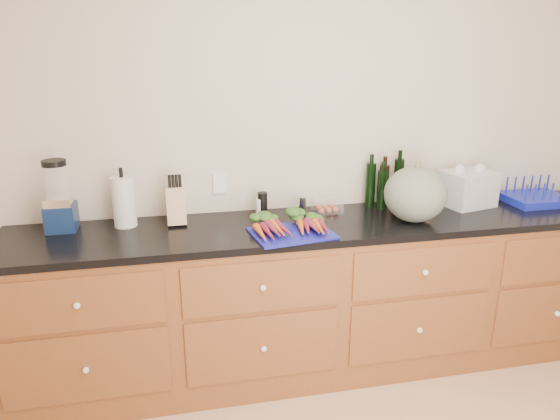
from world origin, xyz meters
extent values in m
cube|color=beige|center=(0.00, 1.62, 1.30)|extent=(4.10, 0.05, 2.60)
cube|color=brown|center=(0.00, 1.30, 0.45)|extent=(3.60, 0.60, 0.90)
cube|color=brown|center=(-1.35, 0.99, 0.72)|extent=(0.82, 0.01, 0.28)
sphere|color=white|center=(-1.35, 0.98, 0.72)|extent=(0.03, 0.03, 0.03)
cube|color=brown|center=(-1.35, 0.99, 0.36)|extent=(0.82, 0.01, 0.38)
sphere|color=white|center=(-1.35, 0.98, 0.36)|extent=(0.03, 0.03, 0.03)
cube|color=brown|center=(-0.45, 0.99, 0.72)|extent=(0.82, 0.01, 0.28)
sphere|color=white|center=(-0.45, 0.98, 0.72)|extent=(0.03, 0.03, 0.03)
cube|color=brown|center=(-0.45, 0.99, 0.36)|extent=(0.82, 0.01, 0.38)
sphere|color=white|center=(-0.45, 0.98, 0.36)|extent=(0.03, 0.03, 0.03)
cube|color=brown|center=(0.45, 0.99, 0.72)|extent=(0.82, 0.01, 0.28)
sphere|color=white|center=(0.45, 0.98, 0.72)|extent=(0.03, 0.03, 0.03)
cube|color=brown|center=(0.45, 0.99, 0.36)|extent=(0.82, 0.01, 0.38)
sphere|color=white|center=(0.45, 0.98, 0.36)|extent=(0.03, 0.03, 0.03)
cube|color=brown|center=(1.35, 0.99, 0.36)|extent=(0.82, 0.01, 0.38)
sphere|color=white|center=(1.35, 0.98, 0.36)|extent=(0.03, 0.03, 0.03)
cube|color=black|center=(0.00, 1.30, 0.92)|extent=(3.64, 0.62, 0.04)
cube|color=#141890|center=(-0.26, 1.14, 0.95)|extent=(0.46, 0.38, 0.01)
cone|color=#DE5A1A|center=(-0.44, 1.12, 0.97)|extent=(0.04, 0.20, 0.04)
cone|color=maroon|center=(-0.40, 1.12, 0.97)|extent=(0.04, 0.20, 0.04)
cone|color=#7F274A|center=(-0.37, 1.12, 0.97)|extent=(0.04, 0.20, 0.04)
cone|color=#DE5A1A|center=(-0.34, 1.12, 0.97)|extent=(0.04, 0.20, 0.04)
cone|color=maroon|center=(-0.31, 1.12, 0.97)|extent=(0.04, 0.20, 0.04)
ellipsoid|color=#1D4216|center=(-0.37, 1.27, 0.98)|extent=(0.20, 0.12, 0.06)
cone|color=#DE5A1A|center=(-0.22, 1.12, 0.97)|extent=(0.04, 0.20, 0.04)
cone|color=maroon|center=(-0.19, 1.12, 0.97)|extent=(0.04, 0.20, 0.04)
cone|color=#7F274A|center=(-0.16, 1.12, 0.97)|extent=(0.04, 0.20, 0.04)
cone|color=#DE5A1A|center=(-0.12, 1.12, 0.97)|extent=(0.04, 0.20, 0.04)
cone|color=maroon|center=(-0.09, 1.12, 0.97)|extent=(0.04, 0.20, 0.04)
ellipsoid|color=#1D4216|center=(-0.16, 1.27, 0.98)|extent=(0.20, 0.12, 0.06)
ellipsoid|color=#556151|center=(0.47, 1.21, 1.10)|extent=(0.35, 0.35, 0.32)
cube|color=#10224C|center=(-1.47, 1.46, 1.01)|extent=(0.15, 0.15, 0.14)
cube|color=silver|center=(-1.47, 1.43, 1.11)|extent=(0.14, 0.09, 0.05)
cylinder|color=white|center=(-1.47, 1.46, 1.20)|extent=(0.12, 0.12, 0.20)
cylinder|color=black|center=(-1.47, 1.46, 1.31)|extent=(0.12, 0.12, 0.03)
cylinder|color=silver|center=(-1.14, 1.46, 1.08)|extent=(0.12, 0.12, 0.28)
cube|color=tan|center=(-0.86, 1.44, 1.04)|extent=(0.10, 0.10, 0.21)
cylinder|color=white|center=(-0.38, 1.48, 0.99)|extent=(0.05, 0.05, 0.11)
cylinder|color=black|center=(-0.36, 1.48, 1.01)|extent=(0.06, 0.06, 0.14)
cylinder|color=silver|center=(-0.12, 1.48, 0.99)|extent=(0.04, 0.04, 0.10)
cube|color=white|center=(0.03, 1.47, 0.98)|extent=(0.17, 0.13, 0.08)
cylinder|color=black|center=(0.32, 1.52, 1.08)|extent=(0.06, 0.06, 0.28)
cylinder|color=black|center=(0.42, 1.53, 1.07)|extent=(0.06, 0.06, 0.26)
cylinder|color=black|center=(0.51, 1.52, 1.09)|extent=(0.06, 0.06, 0.30)
cylinder|color=black|center=(0.38, 1.46, 1.06)|extent=(0.06, 0.06, 0.24)
cube|color=#131FA7|center=(1.40, 1.38, 0.96)|extent=(0.38, 0.30, 0.05)
camera|label=1|loc=(-0.84, -1.29, 1.88)|focal=32.00mm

